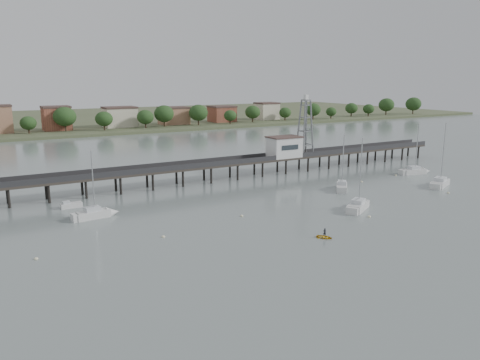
% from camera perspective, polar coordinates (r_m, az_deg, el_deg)
% --- Properties ---
extents(ground_plane, '(500.00, 500.00, 0.00)m').
position_cam_1_polar(ground_plane, '(60.52, 19.06, -11.29)').
color(ground_plane, slate).
rests_on(ground_plane, ground).
extents(pier, '(150.00, 5.00, 5.50)m').
position_cam_1_polar(pier, '(106.67, -5.68, 1.57)').
color(pier, '#2D2823').
rests_on(pier, ground).
extents(pier_building, '(8.40, 5.40, 5.30)m').
position_cam_1_polar(pier_building, '(118.50, 5.40, 4.06)').
color(pier_building, silver).
rests_on(pier_building, ground).
extents(lattice_tower, '(3.20, 3.20, 15.50)m').
position_cam_1_polar(lattice_tower, '(121.80, 7.96, 6.32)').
color(lattice_tower, slate).
rests_on(lattice_tower, ground).
extents(sailboat_e, '(8.38, 3.86, 13.36)m').
position_cam_1_polar(sailboat_e, '(125.90, 20.85, 1.01)').
color(sailboat_e, silver).
rests_on(sailboat_e, ground).
extents(sailboat_c, '(6.70, 7.07, 12.53)m').
position_cam_1_polar(sailboat_c, '(103.90, 12.30, -0.71)').
color(sailboat_c, silver).
rests_on(sailboat_c, ground).
extents(sailboat_b, '(7.62, 2.91, 12.36)m').
position_cam_1_polar(sailboat_b, '(84.56, -16.77, -3.94)').
color(sailboat_b, silver).
rests_on(sailboat_b, ground).
extents(sailboat_d, '(9.39, 6.04, 14.93)m').
position_cam_1_polar(sailboat_d, '(114.61, 23.38, -0.25)').
color(sailboat_d, silver).
rests_on(sailboat_d, ground).
extents(sailboat_f, '(8.57, 6.35, 13.96)m').
position_cam_1_polar(sailboat_f, '(89.42, 14.44, -2.93)').
color(sailboat_f, silver).
rests_on(sailboat_f, ground).
extents(white_tender, '(3.84, 1.65, 1.48)m').
position_cam_1_polar(white_tender, '(92.37, -19.94, -2.92)').
color(white_tender, silver).
rests_on(white_tender, ground).
extents(yellow_dinghy, '(1.76, 1.37, 2.46)m').
position_cam_1_polar(yellow_dinghy, '(72.05, 10.25, -6.97)').
color(yellow_dinghy, gold).
rests_on(yellow_dinghy, ground).
extents(dinghy_occupant, '(0.76, 1.36, 0.31)m').
position_cam_1_polar(dinghy_occupant, '(72.05, 10.25, -6.97)').
color(dinghy_occupant, black).
rests_on(dinghy_occupant, ground).
extents(mooring_buoys, '(84.73, 23.12, 0.39)m').
position_cam_1_polar(mooring_buoys, '(89.24, 8.71, -3.08)').
color(mooring_buoys, beige).
rests_on(mooring_buoys, ground).
extents(far_shore, '(500.00, 170.00, 10.40)m').
position_cam_1_polar(far_shore, '(279.52, -21.08, 6.85)').
color(far_shore, '#475133').
rests_on(far_shore, ground).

